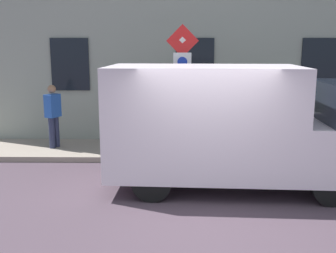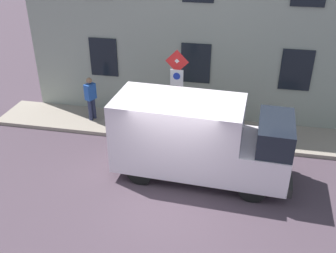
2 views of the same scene
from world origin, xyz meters
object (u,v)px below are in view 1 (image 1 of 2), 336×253
object	(u,v)px
bicycle_red	(173,131)
bicycle_orange	(203,131)
delivery_van	(233,124)
pedestrian	(53,114)
bicycle_green	(233,131)
sign_post_stacked	(182,72)
litter_bin	(181,137)

from	to	relation	value
bicycle_red	bicycle_orange	bearing A→B (deg)	178.21
delivery_van	bicycle_red	distance (m)	3.47
delivery_van	pedestrian	bearing A→B (deg)	151.83
bicycle_green	bicycle_orange	world-z (taller)	same
sign_post_stacked	bicycle_red	size ratio (longest dim) A/B	1.83
sign_post_stacked	bicycle_green	distance (m)	2.60
pedestrian	litter_bin	size ratio (longest dim) A/B	1.91
delivery_van	pedestrian	xyz separation A→B (m)	(2.69, 4.48, -0.26)
sign_post_stacked	pedestrian	xyz separation A→B (m)	(0.78, 3.49, -1.18)
pedestrian	bicycle_red	bearing A→B (deg)	32.35
delivery_van	litter_bin	xyz separation A→B (m)	(2.05, 1.00, -0.74)
litter_bin	bicycle_orange	bearing A→B (deg)	-29.90
delivery_van	bicycle_orange	distance (m)	3.27
bicycle_red	pedestrian	distance (m)	3.33
sign_post_stacked	delivery_van	size ratio (longest dim) A/B	0.58
delivery_van	bicycle_orange	size ratio (longest dim) A/B	3.16
sign_post_stacked	bicycle_orange	size ratio (longest dim) A/B	1.83
bicycle_orange	bicycle_red	distance (m)	0.86
delivery_van	litter_bin	distance (m)	2.40
bicycle_green	bicycle_orange	size ratio (longest dim) A/B	1.00
bicycle_green	bicycle_orange	bearing A→B (deg)	7.13
delivery_van	litter_bin	bearing A→B (deg)	118.92
litter_bin	bicycle_green	bearing A→B (deg)	-53.62
bicycle_red	litter_bin	world-z (taller)	litter_bin
bicycle_red	delivery_van	bearing A→B (deg)	109.49
sign_post_stacked	bicycle_orange	bearing A→B (deg)	-26.70
delivery_van	bicycle_orange	bearing A→B (deg)	99.53
sign_post_stacked	delivery_van	distance (m)	2.34
bicycle_orange	bicycle_green	bearing A→B (deg)	-172.44
sign_post_stacked	pedestrian	distance (m)	3.76
bicycle_red	litter_bin	distance (m)	1.12
sign_post_stacked	litter_bin	size ratio (longest dim) A/B	3.49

